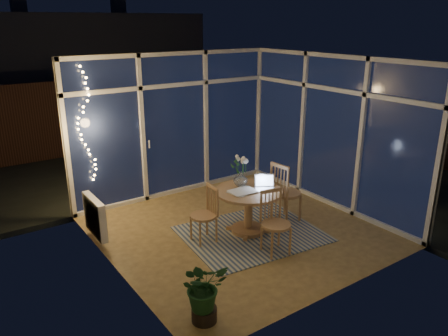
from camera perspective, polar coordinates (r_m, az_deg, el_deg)
The scene contains 25 objects.
floor at distance 6.90m, azimuth 1.87°, elevation -8.07°, with size 4.00×4.00×0.00m, color brown.
ceiling at distance 6.18m, azimuth 2.13°, elevation 13.98°, with size 4.00×4.00×0.00m, color silver.
wall_back at distance 8.06m, azimuth -6.58°, elevation 5.63°, with size 4.00×0.04×2.60m, color silver.
wall_front at distance 5.05m, azimuth 15.69°, elevation -3.02°, with size 4.00×0.04×2.60m, color silver.
wall_left at distance 5.52m, azimuth -14.91°, elevation -1.09°, with size 0.04×4.00×2.60m, color silver.
wall_right at distance 7.75m, azimuth 13.98°, elevation 4.66°, with size 0.04×4.00×2.60m, color silver.
window_wall_back at distance 8.02m, azimuth -6.44°, elevation 5.58°, with size 4.00×0.10×2.60m, color white.
window_wall_right at distance 7.72m, azimuth 13.78°, elevation 4.62°, with size 0.10×4.00×2.60m, color white.
radiator at distance 6.66m, azimuth -16.52°, elevation -6.10°, with size 0.10×0.70×0.58m, color silver.
fairy_lights at distance 7.28m, azimuth -17.70°, elevation 5.27°, with size 0.24×0.10×1.85m, color #FFC066, non-canonical shape.
garden_patio at distance 11.24m, azimuth -11.40°, elevation 1.97°, with size 12.00×6.00×0.10m, color black.
garden_fence at distance 11.28m, azimuth -15.08°, elevation 6.80°, with size 11.00×0.08×1.80m, color #331D12.
neighbour_roof at distance 14.04m, azimuth -18.76°, elevation 14.08°, with size 7.00×3.00×2.20m, color #32353D.
garden_shrubs at distance 9.21m, azimuth -14.94°, elevation 1.30°, with size 0.90×0.90×0.90m, color black.
rug at distance 6.78m, azimuth 3.66°, elevation -8.56°, with size 2.03×1.62×0.01m, color beige.
dining_table at distance 6.70m, azimuth 3.19°, elevation -5.66°, with size 1.02×1.02×0.69m, color #A8874B.
chair_left at distance 6.38m, azimuth -2.71°, elevation -6.09°, with size 0.40×0.40×0.87m, color #A8874B.
chair_right at distance 7.05m, azimuth 8.17°, elevation -3.07°, with size 0.48×0.48×1.03m, color #A8874B.
chair_front at distance 6.10m, azimuth 6.84°, elevation -7.17°, with size 0.43×0.43×0.92m, color #A8874B.
laptop at distance 6.58m, azimuth 5.46°, elevation -1.90°, with size 0.30×0.26×0.22m, color silver, non-canonical shape.
flower_vase at distance 6.69m, azimuth 2.16°, elevation -1.50°, with size 0.20×0.20×0.21m, color white.
bowl at distance 6.77m, azimuth 5.34°, elevation -2.12°, with size 0.15×0.15×0.04m, color silver.
newspapers at distance 6.50m, azimuth 2.20°, elevation -3.06°, with size 0.39×0.29×0.02m, color silver.
phone at distance 6.60m, azimuth 4.32°, elevation -2.78°, with size 0.11×0.05×0.01m, color black.
potted_plant at distance 4.83m, azimuth -2.64°, elevation -15.72°, with size 0.54×0.47×0.76m, color #18451C.
Camera 1 is at (-3.70, -4.93, 3.11)m, focal length 35.00 mm.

